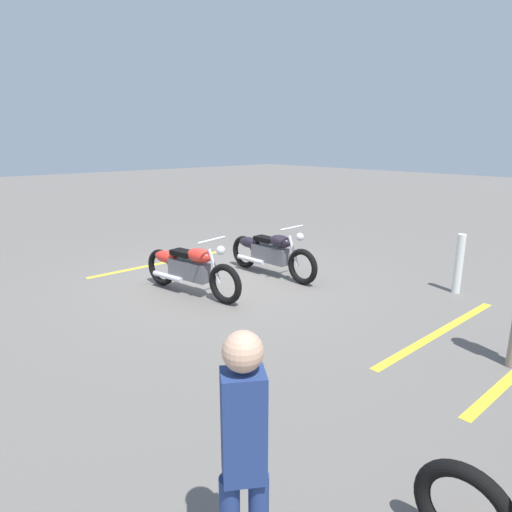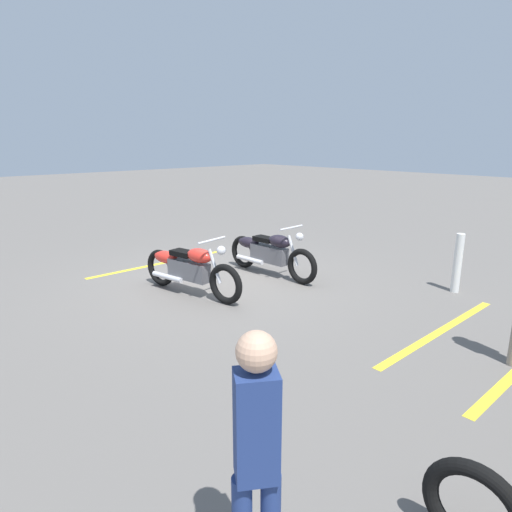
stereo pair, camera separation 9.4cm
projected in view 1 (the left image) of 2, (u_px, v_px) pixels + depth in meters
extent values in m
plane|color=#66605B|center=(223.00, 280.00, 8.40)|extent=(60.00, 60.00, 0.00)
torus|color=black|center=(225.00, 284.00, 7.08)|extent=(0.68, 0.22, 0.67)
torus|color=black|center=(161.00, 267.00, 8.01)|extent=(0.68, 0.22, 0.67)
cube|color=#59595E|center=(189.00, 270.00, 7.56)|extent=(0.87, 0.36, 0.32)
ellipsoid|color=red|center=(200.00, 255.00, 7.32)|extent=(0.56, 0.36, 0.24)
ellipsoid|color=red|center=(166.00, 257.00, 7.86)|extent=(0.59, 0.33, 0.22)
cube|color=black|center=(183.00, 253.00, 7.56)|extent=(0.47, 0.31, 0.09)
cylinder|color=silver|center=(214.00, 266.00, 7.15)|extent=(0.27, 0.10, 0.56)
cylinder|color=silver|center=(211.00, 240.00, 7.08)|extent=(0.14, 0.62, 0.04)
sphere|color=silver|center=(221.00, 250.00, 6.99)|extent=(0.15, 0.15, 0.15)
cylinder|color=silver|center=(168.00, 276.00, 7.73)|extent=(0.71, 0.21, 0.09)
torus|color=black|center=(303.00, 267.00, 8.05)|extent=(0.67, 0.14, 0.67)
torus|color=black|center=(244.00, 252.00, 9.13)|extent=(0.67, 0.14, 0.67)
cube|color=#59595E|center=(270.00, 254.00, 8.61)|extent=(0.85, 0.25, 0.32)
ellipsoid|color=black|center=(280.00, 241.00, 8.34)|extent=(0.53, 0.30, 0.24)
ellipsoid|color=black|center=(250.00, 242.00, 8.96)|extent=(0.57, 0.26, 0.22)
cube|color=black|center=(265.00, 239.00, 8.62)|extent=(0.45, 0.26, 0.09)
cylinder|color=silver|center=(293.00, 251.00, 8.15)|extent=(0.27, 0.07, 0.56)
cylinder|color=silver|center=(292.00, 228.00, 8.07)|extent=(0.06, 0.62, 0.04)
sphere|color=silver|center=(300.00, 237.00, 7.97)|extent=(0.15, 0.15, 0.15)
cylinder|color=silver|center=(251.00, 259.00, 8.83)|extent=(0.70, 0.12, 0.09)
torus|color=black|center=(464.00, 511.00, 2.76)|extent=(0.66, 0.14, 0.65)
cube|color=navy|center=(244.00, 426.00, 2.32)|extent=(0.28, 0.29, 0.63)
sphere|color=tan|center=(243.00, 351.00, 2.21)|extent=(0.22, 0.22, 0.22)
cylinder|color=white|center=(459.00, 264.00, 7.56)|extent=(0.14, 0.14, 1.04)
cube|color=yellow|center=(160.00, 263.00, 9.50)|extent=(0.16, 3.20, 0.01)
cube|color=yellow|center=(440.00, 332.00, 6.11)|extent=(0.16, 3.20, 0.01)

